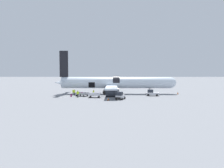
# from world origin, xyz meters

# --- Properties ---
(ground_plane) EXTENTS (500.00, 500.00, 0.00)m
(ground_plane) POSITION_xyz_m (0.00, 0.00, 0.00)
(ground_plane) COLOR slate
(airplane) EXTENTS (33.61, 26.06, 11.99)m
(airplane) POSITION_xyz_m (0.69, 4.64, 2.99)
(airplane) COLOR silver
(airplane) RESTS_ON ground_plane
(baggage_tug_lead) EXTENTS (2.42, 3.06, 1.72)m
(baggage_tug_lead) POSITION_xyz_m (1.98, -7.06, 0.72)
(baggage_tug_lead) COLOR silver
(baggage_tug_lead) RESTS_ON ground_plane
(baggage_tug_mid) EXTENTS (3.47, 2.32, 1.58)m
(baggage_tug_mid) POSITION_xyz_m (10.34, 0.07, 0.68)
(baggage_tug_mid) COLOR silver
(baggage_tug_mid) RESTS_ON ground_plane
(baggage_cart_loading) EXTENTS (3.95, 2.87, 1.02)m
(baggage_cart_loading) POSITION_xyz_m (-7.41, -0.97, 0.50)
(baggage_cart_loading) COLOR #999BA0
(baggage_cart_loading) RESTS_ON ground_plane
(baggage_cart_queued) EXTENTS (3.79, 2.21, 1.11)m
(baggage_cart_queued) POSITION_xyz_m (-3.86, -3.68, 0.56)
(baggage_cart_queued) COLOR silver
(baggage_cart_queued) RESTS_ON ground_plane
(ground_crew_loader_a) EXTENTS (0.49, 0.49, 1.54)m
(ground_crew_loader_a) POSITION_xyz_m (-10.19, 1.45, 0.81)
(ground_crew_loader_a) COLOR #2D2D33
(ground_crew_loader_a) RESTS_ON ground_plane
(ground_crew_loader_b) EXTENTS (0.45, 0.54, 1.55)m
(ground_crew_loader_b) POSITION_xyz_m (-9.65, 0.63, 0.81)
(ground_crew_loader_b) COLOR #1E2338
(ground_crew_loader_b) RESTS_ON ground_plane
(ground_crew_driver) EXTENTS (0.58, 0.48, 1.67)m
(ground_crew_driver) POSITION_xyz_m (-8.07, -3.44, 0.88)
(ground_crew_driver) COLOR #2D2D33
(ground_crew_driver) RESTS_ON ground_plane
(ground_crew_supervisor) EXTENTS (0.49, 0.50, 1.54)m
(ground_crew_supervisor) POSITION_xyz_m (-4.64, -0.04, 0.81)
(ground_crew_supervisor) COLOR #2D2D33
(ground_crew_supervisor) RESTS_ON ground_plane
(suitcase_on_tarmac_upright) EXTENTS (0.42, 0.34, 0.78)m
(suitcase_on_tarmac_upright) POSITION_xyz_m (-9.94, -2.15, 0.34)
(suitcase_on_tarmac_upright) COLOR #721951
(suitcase_on_tarmac_upright) RESTS_ON ground_plane
(safety_cone_nose) EXTENTS (0.50, 0.50, 0.72)m
(safety_cone_nose) POSITION_xyz_m (18.16, 3.92, 0.34)
(safety_cone_nose) COLOR black
(safety_cone_nose) RESTS_ON ground_plane
(safety_cone_engine_left) EXTENTS (0.55, 0.55, 0.61)m
(safety_cone_engine_left) POSITION_xyz_m (-0.61, -8.53, 0.28)
(safety_cone_engine_left) COLOR black
(safety_cone_engine_left) RESTS_ON ground_plane
(safety_cone_wingtip) EXTENTS (0.44, 0.44, 0.70)m
(safety_cone_wingtip) POSITION_xyz_m (2.58, -2.19, 0.33)
(safety_cone_wingtip) COLOR black
(safety_cone_wingtip) RESTS_ON ground_plane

